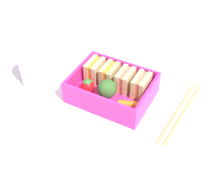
{
  "coord_description": "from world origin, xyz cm",
  "views": [
    {
      "loc": [
        22.03,
        -42.0,
        45.95
      ],
      "look_at": [
        0.0,
        0.0,
        2.7
      ],
      "focal_mm": 50.0,
      "sensor_mm": 36.0,
      "label": 1
    }
  ],
  "objects_px": {
    "sandwich_left": "(95,70)",
    "sandwich_center_right": "(141,86)",
    "sandwich_center_left": "(110,75)",
    "carrot_stick_far_left": "(128,104)",
    "drinking_glass": "(34,68)",
    "strawberry_far_left": "(88,86)",
    "chopstick_pair": "(180,111)",
    "folded_napkin": "(69,150)",
    "broccoli_floret": "(107,89)",
    "sandwich_center": "(125,80)"
  },
  "relations": [
    {
      "from": "sandwich_left",
      "to": "sandwich_center_right",
      "type": "bearing_deg",
      "value": 0.0
    },
    {
      "from": "sandwich_center_left",
      "to": "carrot_stick_far_left",
      "type": "distance_m",
      "value": 0.08
    },
    {
      "from": "drinking_glass",
      "to": "strawberry_far_left",
      "type": "bearing_deg",
      "value": 6.73
    },
    {
      "from": "strawberry_far_left",
      "to": "drinking_glass",
      "type": "bearing_deg",
      "value": -173.27
    },
    {
      "from": "sandwich_center_right",
      "to": "chopstick_pair",
      "type": "xyz_separation_m",
      "value": [
        0.09,
        -0.0,
        -0.03
      ]
    },
    {
      "from": "sandwich_center_left",
      "to": "strawberry_far_left",
      "type": "relative_size",
      "value": 1.39
    },
    {
      "from": "strawberry_far_left",
      "to": "drinking_glass",
      "type": "relative_size",
      "value": 0.45
    },
    {
      "from": "sandwich_center_left",
      "to": "chopstick_pair",
      "type": "distance_m",
      "value": 0.16
    },
    {
      "from": "carrot_stick_far_left",
      "to": "sandwich_center_left",
      "type": "bearing_deg",
      "value": 144.4
    },
    {
      "from": "sandwich_left",
      "to": "strawberry_far_left",
      "type": "xyz_separation_m",
      "value": [
        0.01,
        -0.05,
        -0.01
      ]
    },
    {
      "from": "sandwich_center_right",
      "to": "folded_napkin",
      "type": "xyz_separation_m",
      "value": [
        -0.06,
        -0.18,
        -0.03
      ]
    },
    {
      "from": "strawberry_far_left",
      "to": "broccoli_floret",
      "type": "height_order",
      "value": "broccoli_floret"
    },
    {
      "from": "sandwich_center",
      "to": "carrot_stick_far_left",
      "type": "height_order",
      "value": "sandwich_center"
    },
    {
      "from": "drinking_glass",
      "to": "sandwich_left",
      "type": "bearing_deg",
      "value": 27.42
    },
    {
      "from": "sandwich_left",
      "to": "chopstick_pair",
      "type": "distance_m",
      "value": 0.2
    },
    {
      "from": "sandwich_center_right",
      "to": "broccoli_floret",
      "type": "bearing_deg",
      "value": -139.92
    },
    {
      "from": "drinking_glass",
      "to": "folded_napkin",
      "type": "relative_size",
      "value": 0.66
    },
    {
      "from": "broccoli_floret",
      "to": "drinking_glass",
      "type": "relative_size",
      "value": 0.6
    },
    {
      "from": "sandwich_center",
      "to": "drinking_glass",
      "type": "xyz_separation_m",
      "value": [
        -0.19,
        -0.06,
        0.0
      ]
    },
    {
      "from": "broccoli_floret",
      "to": "drinking_glass",
      "type": "bearing_deg",
      "value": -175.08
    },
    {
      "from": "sandwich_center_right",
      "to": "folded_napkin",
      "type": "distance_m",
      "value": 0.19
    },
    {
      "from": "carrot_stick_far_left",
      "to": "drinking_glass",
      "type": "bearing_deg",
      "value": -176.51
    },
    {
      "from": "carrot_stick_far_left",
      "to": "sandwich_center_right",
      "type": "bearing_deg",
      "value": 80.98
    },
    {
      "from": "sandwich_center",
      "to": "chopstick_pair",
      "type": "xyz_separation_m",
      "value": [
        0.12,
        -0.0,
        -0.03
      ]
    },
    {
      "from": "strawberry_far_left",
      "to": "chopstick_pair",
      "type": "xyz_separation_m",
      "value": [
        0.19,
        0.04,
        -0.02
      ]
    },
    {
      "from": "sandwich_center_left",
      "to": "broccoli_floret",
      "type": "xyz_separation_m",
      "value": [
        0.02,
        -0.05,
        0.0
      ]
    },
    {
      "from": "sandwich_center_left",
      "to": "carrot_stick_far_left",
      "type": "xyz_separation_m",
      "value": [
        0.07,
        -0.05,
        -0.02
      ]
    },
    {
      "from": "sandwich_center_left",
      "to": "sandwich_center",
      "type": "xyz_separation_m",
      "value": [
        0.04,
        0.0,
        0.0
      ]
    },
    {
      "from": "sandwich_center_right",
      "to": "chopstick_pair",
      "type": "distance_m",
      "value": 0.09
    },
    {
      "from": "sandwich_center",
      "to": "broccoli_floret",
      "type": "bearing_deg",
      "value": -111.08
    },
    {
      "from": "sandwich_left",
      "to": "drinking_glass",
      "type": "xyz_separation_m",
      "value": [
        -0.12,
        -0.06,
        0.0
      ]
    },
    {
      "from": "carrot_stick_far_left",
      "to": "folded_napkin",
      "type": "bearing_deg",
      "value": -110.01
    },
    {
      "from": "sandwich_left",
      "to": "sandwich_center",
      "type": "height_order",
      "value": "same"
    },
    {
      "from": "chopstick_pair",
      "to": "strawberry_far_left",
      "type": "bearing_deg",
      "value": -167.03
    },
    {
      "from": "sandwich_center",
      "to": "folded_napkin",
      "type": "bearing_deg",
      "value": -96.46
    },
    {
      "from": "broccoli_floret",
      "to": "chopstick_pair",
      "type": "distance_m",
      "value": 0.15
    },
    {
      "from": "sandwich_left",
      "to": "folded_napkin",
      "type": "height_order",
      "value": "sandwich_left"
    },
    {
      "from": "sandwich_center_right",
      "to": "carrot_stick_far_left",
      "type": "height_order",
      "value": "sandwich_center_right"
    },
    {
      "from": "strawberry_far_left",
      "to": "carrot_stick_far_left",
      "type": "bearing_deg",
      "value": -0.86
    },
    {
      "from": "drinking_glass",
      "to": "folded_napkin",
      "type": "height_order",
      "value": "drinking_glass"
    },
    {
      "from": "sandwich_left",
      "to": "broccoli_floret",
      "type": "bearing_deg",
      "value": -39.34
    },
    {
      "from": "folded_napkin",
      "to": "carrot_stick_far_left",
      "type": "bearing_deg",
      "value": 69.99
    },
    {
      "from": "chopstick_pair",
      "to": "folded_napkin",
      "type": "distance_m",
      "value": 0.23
    },
    {
      "from": "sandwich_left",
      "to": "sandwich_center_right",
      "type": "distance_m",
      "value": 0.11
    },
    {
      "from": "sandwich_center",
      "to": "sandwich_center_right",
      "type": "xyz_separation_m",
      "value": [
        0.04,
        0.0,
        0.0
      ]
    },
    {
      "from": "broccoli_floret",
      "to": "chopstick_pair",
      "type": "xyz_separation_m",
      "value": [
        0.14,
        0.04,
        -0.04
      ]
    },
    {
      "from": "sandwich_center_right",
      "to": "drinking_glass",
      "type": "relative_size",
      "value": 0.62
    },
    {
      "from": "carrot_stick_far_left",
      "to": "folded_napkin",
      "type": "relative_size",
      "value": 0.34
    },
    {
      "from": "sandwich_left",
      "to": "chopstick_pair",
      "type": "height_order",
      "value": "sandwich_left"
    },
    {
      "from": "sandwich_center",
      "to": "chopstick_pair",
      "type": "height_order",
      "value": "sandwich_center"
    }
  ]
}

